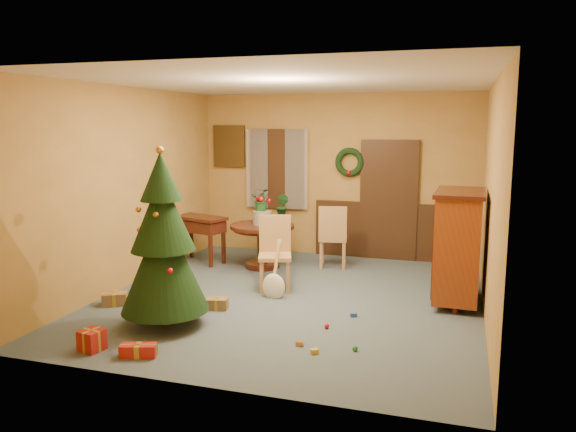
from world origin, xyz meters
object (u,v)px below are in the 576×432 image
at_px(dining_table, 262,237).
at_px(chair_near, 275,250).
at_px(christmas_tree, 163,242).
at_px(sideboard, 458,244).
at_px(writing_desk, 200,228).

height_order(dining_table, chair_near, chair_near).
bearing_deg(christmas_tree, sideboard, 30.28).
bearing_deg(sideboard, chair_near, -177.84).
distance_m(chair_near, sideboard, 2.53).
bearing_deg(writing_desk, sideboard, -13.31).
bearing_deg(sideboard, writing_desk, 166.69).
distance_m(chair_near, christmas_tree, 2.02).
bearing_deg(writing_desk, christmas_tree, -71.67).
distance_m(dining_table, chair_near, 1.23).
xyz_separation_m(chair_near, christmas_tree, (-0.76, -1.82, 0.44)).
distance_m(christmas_tree, sideboard, 3.80).
distance_m(writing_desk, sideboard, 4.37).
relative_size(chair_near, writing_desk, 1.06).
bearing_deg(chair_near, dining_table, 118.46).
xyz_separation_m(dining_table, christmas_tree, (-0.17, -2.89, 0.50)).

